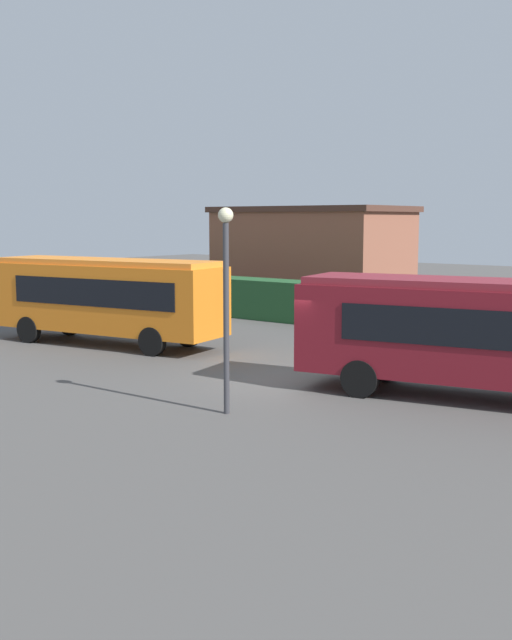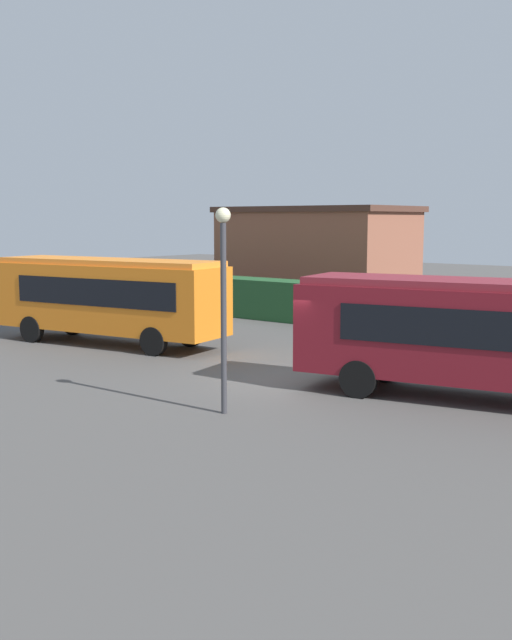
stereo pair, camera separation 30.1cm
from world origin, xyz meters
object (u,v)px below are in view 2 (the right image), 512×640
(bus_orange, at_px, (109,295))
(traffic_cone, at_px, (92,305))
(person_center, at_px, (182,307))
(bus_maroon, at_px, (487,332))
(lamppost, at_px, (223,284))

(bus_orange, height_order, traffic_cone, bus_orange)
(person_center, height_order, traffic_cone, person_center)
(bus_orange, bearing_deg, bus_maroon, 171.61)
(bus_orange, bearing_deg, traffic_cone, -44.29)
(lamppost, bearing_deg, bus_maroon, 49.37)
(bus_maroon, relative_size, person_center, 5.49)
(bus_orange, xyz_separation_m, lamppost, (10.05, -4.95, 1.28))
(bus_orange, relative_size, lamppost, 1.96)
(person_center, bearing_deg, lamppost, 16.19)
(person_center, bearing_deg, bus_orange, -26.37)
(bus_orange, bearing_deg, lamppost, 144.74)
(bus_maroon, bearing_deg, traffic_cone, -25.88)
(bus_maroon, xyz_separation_m, lamppost, (-4.39, -5.11, 1.32))
(traffic_cone, bearing_deg, bus_maroon, -14.48)
(traffic_cone, height_order, lamppost, lamppost)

